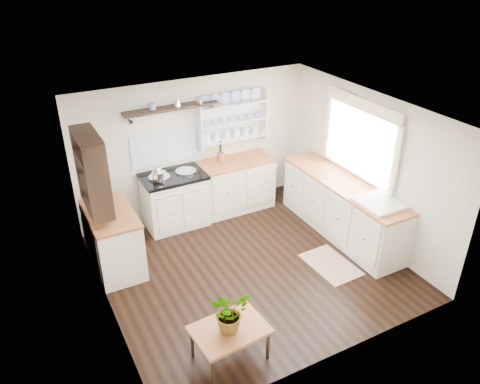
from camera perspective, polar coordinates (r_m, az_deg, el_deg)
name	(u,v)px	position (r m, az deg, el deg)	size (l,w,h in m)	color
floor	(250,265)	(6.87, 1.22, -8.93)	(4.00, 3.80, 0.01)	black
wall_back	(195,147)	(7.79, -5.51, 5.47)	(4.00, 0.02, 2.30)	beige
wall_right	(366,166)	(7.32, 15.15, 3.05)	(0.02, 3.80, 2.30)	beige
wall_left	(100,235)	(5.67, -16.70, -5.03)	(0.02, 3.80, 2.30)	beige
ceiling	(252,113)	(5.77, 1.45, 9.56)	(4.00, 3.80, 0.01)	white
window	(360,138)	(7.23, 14.48, 6.40)	(0.08, 1.55, 1.22)	white
aga_cooker	(175,200)	(7.64, -7.96, -0.92)	(1.01, 0.70, 0.93)	white
back_cabinets	(236,184)	(8.06, -0.52, 1.01)	(1.27, 0.63, 0.90)	silver
right_cabinets	(342,207)	(7.52, 12.29, -1.85)	(0.62, 2.43, 0.90)	silver
belfast_sink	(378,210)	(6.88, 16.47, -2.14)	(0.55, 0.60, 0.45)	white
left_cabinets	(113,239)	(6.83, -15.17, -5.55)	(0.62, 1.13, 0.90)	silver
plate_rack	(231,118)	(7.86, -1.13, 8.99)	(1.20, 0.22, 0.90)	white
high_shelf	(172,108)	(7.28, -8.34, 10.04)	(1.50, 0.29, 0.16)	black
left_shelving	(92,171)	(6.29, -17.63, 2.44)	(0.28, 0.80, 1.05)	black
kettle	(158,174)	(7.20, -10.00, 2.20)	(0.18, 0.18, 0.22)	silver
utensil_crock	(220,157)	(7.80, -2.40, 4.28)	(0.12, 0.12, 0.14)	#9A4938
center_table	(230,332)	(5.33, -1.26, -16.64)	(0.84, 0.63, 0.43)	brown
potted_plant	(229,312)	(5.14, -1.29, -14.44)	(0.42, 0.36, 0.47)	#3F7233
floor_rug	(331,265)	(6.99, 10.99, -8.69)	(0.55, 0.85, 0.02)	#9C745B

